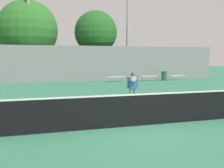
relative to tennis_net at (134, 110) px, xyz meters
name	(u,v)px	position (x,y,z in m)	size (l,w,h in m)	color
ground_plane	(134,126)	(0.00, 0.00, -0.56)	(100.00, 100.00, 0.00)	#337556
tennis_net	(134,110)	(0.00, 0.00, 0.00)	(10.68, 0.09, 1.10)	#99999E
tennis_player	(133,86)	(1.38, 3.68, 0.35)	(0.56, 0.44, 1.61)	slate
bench_courtside_near	(177,76)	(10.94, 15.65, -0.13)	(1.71, 0.40, 0.47)	white
bench_courtside_far	(150,76)	(7.84, 15.65, -0.13)	(1.81, 0.40, 0.47)	white
bench_by_gate	(116,77)	(4.32, 15.65, -0.13)	(1.71, 0.40, 0.47)	white
light_pole_near_left	(128,22)	(6.20, 17.60, 5.37)	(0.90, 0.60, 10.07)	#939399
light_pole_center_back	(29,21)	(-3.46, 18.01, 5.17)	(0.90, 0.60, 10.16)	#939399
trash_bin	(164,76)	(9.38, 15.52, -0.10)	(0.58, 0.58, 0.91)	#235B33
back_fence	(68,64)	(0.00, 17.04, 1.16)	(31.58, 0.06, 3.44)	gray
tree_green_tall	(96,33)	(3.22, 19.16, 4.35)	(4.49, 4.49, 7.19)	brown
tree_green_broad	(28,30)	(-3.63, 19.87, 4.46)	(6.00, 6.00, 8.03)	brown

